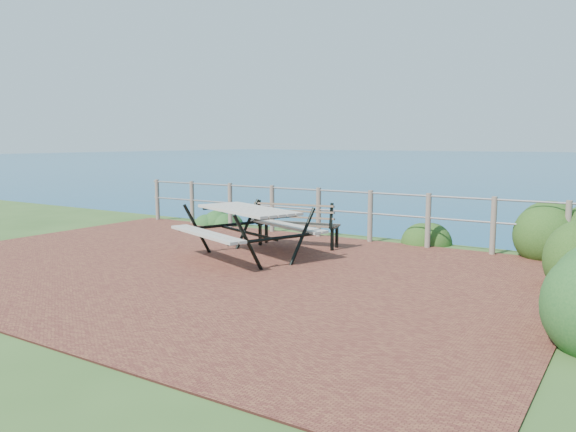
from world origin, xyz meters
name	(u,v)px	position (x,y,z in m)	size (l,w,h in m)	color
ground	(213,268)	(0.00, 0.00, 0.00)	(10.00, 7.00, 0.12)	#5E2A21
safety_railing	(319,209)	(0.00, 3.35, 0.57)	(9.40, 0.10, 1.00)	#6B5B4C
picnic_table	(248,228)	(0.09, 0.80, 0.53)	(2.15, 1.63, 0.84)	#A4A093
park_bench	(298,217)	(0.24, 2.16, 0.57)	(1.57, 0.66, 0.86)	brown
shrub_right_edge	(567,262)	(4.62, 3.42, 0.00)	(1.15, 1.15, 1.64)	#1C4214
shrub_lip_west	(220,224)	(-2.84, 3.64, 0.00)	(0.79, 0.79, 0.54)	#1C4B1F
shrub_lip_east	(420,244)	(2.03, 3.73, 0.00)	(0.84, 0.84, 0.61)	#1C4214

